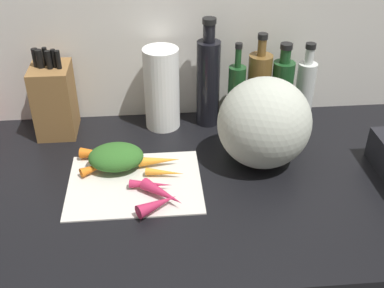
{
  "coord_description": "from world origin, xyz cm",
  "views": [
    {
      "loc": [
        -8.88,
        -104.87,
        79.44
      ],
      "look_at": [
        0.26,
        -1.82,
        12.37
      ],
      "focal_mm": 44.57,
      "sensor_mm": 36.0,
      "label": 1
    }
  ],
  "objects_px": {
    "carrot_6": "(165,173)",
    "paper_towel_roll": "(162,89)",
    "bottle_2": "(258,89)",
    "bottle_4": "(305,90)",
    "carrot_0": "(98,167)",
    "bottle_1": "(236,96)",
    "cutting_board": "(135,183)",
    "knife_block": "(54,99)",
    "carrot_2": "(100,154)",
    "winter_squash": "(264,123)",
    "carrot_4": "(159,161)",
    "bottle_0": "(208,81)",
    "bottle_3": "(281,91)",
    "carrot_1": "(158,204)",
    "carrot_3": "(163,193)",
    "carrot_5": "(151,184)"
  },
  "relations": [
    {
      "from": "carrot_6",
      "to": "bottle_2",
      "type": "xyz_separation_m",
      "value": [
        0.31,
        0.27,
        0.11
      ]
    },
    {
      "from": "knife_block",
      "to": "paper_towel_roll",
      "type": "bearing_deg",
      "value": 1.74
    },
    {
      "from": "carrot_2",
      "to": "bottle_2",
      "type": "relative_size",
      "value": 0.38
    },
    {
      "from": "carrot_0",
      "to": "paper_towel_roll",
      "type": "height_order",
      "value": "paper_towel_roll"
    },
    {
      "from": "carrot_1",
      "to": "carrot_5",
      "type": "relative_size",
      "value": 0.96
    },
    {
      "from": "bottle_1",
      "to": "carrot_4",
      "type": "bearing_deg",
      "value": -140.12
    },
    {
      "from": "carrot_1",
      "to": "carrot_6",
      "type": "xyz_separation_m",
      "value": [
        0.02,
        0.14,
        -0.01
      ]
    },
    {
      "from": "carrot_0",
      "to": "carrot_1",
      "type": "xyz_separation_m",
      "value": [
        0.16,
        -0.18,
        0.0
      ]
    },
    {
      "from": "carrot_2",
      "to": "carrot_5",
      "type": "bearing_deg",
      "value": -46.24
    },
    {
      "from": "cutting_board",
      "to": "knife_block",
      "type": "relative_size",
      "value": 1.3
    },
    {
      "from": "cutting_board",
      "to": "winter_squash",
      "type": "relative_size",
      "value": 1.38
    },
    {
      "from": "carrot_3",
      "to": "winter_squash",
      "type": "relative_size",
      "value": 0.5
    },
    {
      "from": "carrot_2",
      "to": "cutting_board",
      "type": "bearing_deg",
      "value": -50.25
    },
    {
      "from": "carrot_2",
      "to": "paper_towel_roll",
      "type": "relative_size",
      "value": 0.44
    },
    {
      "from": "carrot_0",
      "to": "knife_block",
      "type": "xyz_separation_m",
      "value": [
        -0.14,
        0.24,
        0.09
      ]
    },
    {
      "from": "carrot_2",
      "to": "carrot_3",
      "type": "distance_m",
      "value": 0.26
    },
    {
      "from": "bottle_4",
      "to": "knife_block",
      "type": "bearing_deg",
      "value": -179.46
    },
    {
      "from": "carrot_4",
      "to": "carrot_1",
      "type": "bearing_deg",
      "value": -92.99
    },
    {
      "from": "cutting_board",
      "to": "carrot_4",
      "type": "bearing_deg",
      "value": 46.79
    },
    {
      "from": "carrot_2",
      "to": "carrot_6",
      "type": "relative_size",
      "value": 1.09
    },
    {
      "from": "winter_squash",
      "to": "bottle_0",
      "type": "distance_m",
      "value": 0.27
    },
    {
      "from": "carrot_6",
      "to": "bottle_3",
      "type": "bearing_deg",
      "value": 35.19
    },
    {
      "from": "bottle_3",
      "to": "cutting_board",
      "type": "bearing_deg",
      "value": -148.04
    },
    {
      "from": "cutting_board",
      "to": "bottle_4",
      "type": "height_order",
      "value": "bottle_4"
    },
    {
      "from": "carrot_4",
      "to": "bottle_2",
      "type": "distance_m",
      "value": 0.4
    },
    {
      "from": "carrot_3",
      "to": "carrot_5",
      "type": "xyz_separation_m",
      "value": [
        -0.03,
        0.05,
        -0.01
      ]
    },
    {
      "from": "carrot_0",
      "to": "bottle_1",
      "type": "relative_size",
      "value": 0.37
    },
    {
      "from": "carrot_4",
      "to": "bottle_1",
      "type": "height_order",
      "value": "bottle_1"
    },
    {
      "from": "carrot_0",
      "to": "carrot_4",
      "type": "height_order",
      "value": "carrot_4"
    },
    {
      "from": "carrot_3",
      "to": "bottle_0",
      "type": "xyz_separation_m",
      "value": [
        0.16,
        0.39,
        0.13
      ]
    },
    {
      "from": "carrot_2",
      "to": "bottle_2",
      "type": "bearing_deg",
      "value": 19.31
    },
    {
      "from": "carrot_2",
      "to": "winter_squash",
      "type": "bearing_deg",
      "value": -5.63
    },
    {
      "from": "paper_towel_roll",
      "to": "bottle_1",
      "type": "xyz_separation_m",
      "value": [
        0.23,
        -0.03,
        -0.02
      ]
    },
    {
      "from": "carrot_0",
      "to": "bottle_3",
      "type": "height_order",
      "value": "bottle_3"
    },
    {
      "from": "carrot_1",
      "to": "carrot_4",
      "type": "bearing_deg",
      "value": 87.01
    },
    {
      "from": "bottle_3",
      "to": "carrot_0",
      "type": "bearing_deg",
      "value": -157.98
    },
    {
      "from": "carrot_6",
      "to": "paper_towel_roll",
      "type": "distance_m",
      "value": 0.31
    },
    {
      "from": "carrot_1",
      "to": "winter_squash",
      "type": "relative_size",
      "value": 0.42
    },
    {
      "from": "carrot_3",
      "to": "bottle_1",
      "type": "height_order",
      "value": "bottle_1"
    },
    {
      "from": "carrot_0",
      "to": "bottle_1",
      "type": "xyz_separation_m",
      "value": [
        0.42,
        0.22,
        0.09
      ]
    },
    {
      "from": "winter_squash",
      "to": "bottle_3",
      "type": "xyz_separation_m",
      "value": [
        0.1,
        0.22,
        -0.01
      ]
    },
    {
      "from": "carrot_6",
      "to": "bottle_4",
      "type": "height_order",
      "value": "bottle_4"
    },
    {
      "from": "carrot_1",
      "to": "carrot_6",
      "type": "bearing_deg",
      "value": 80.52
    },
    {
      "from": "carrot_5",
      "to": "carrot_1",
      "type": "bearing_deg",
      "value": -80.37
    },
    {
      "from": "knife_block",
      "to": "bottle_0",
      "type": "xyz_separation_m",
      "value": [
        0.48,
        0.02,
        0.04
      ]
    },
    {
      "from": "carrot_0",
      "to": "carrot_1",
      "type": "bearing_deg",
      "value": -48.4
    },
    {
      "from": "bottle_4",
      "to": "paper_towel_roll",
      "type": "bearing_deg",
      "value": 179.67
    },
    {
      "from": "cutting_board",
      "to": "bottle_1",
      "type": "height_order",
      "value": "bottle_1"
    },
    {
      "from": "bottle_2",
      "to": "bottle_3",
      "type": "relative_size",
      "value": 1.12
    },
    {
      "from": "carrot_2",
      "to": "carrot_4",
      "type": "relative_size",
      "value": 0.99
    }
  ]
}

